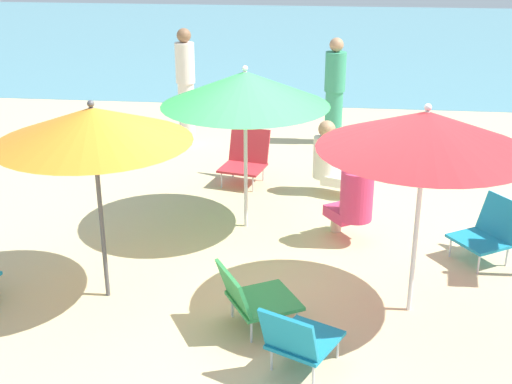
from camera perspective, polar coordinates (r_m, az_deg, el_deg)
The scene contains 13 objects.
ground_plane at distance 6.74m, azimuth 2.20°, elevation -6.10°, with size 40.00×40.00×0.00m, color #D3BC8C.
sea_water at distance 20.38m, azimuth 5.37°, elevation 12.78°, with size 40.00×16.00×0.01m, color #5693A3.
umbrella_green at distance 7.06m, azimuth -0.91°, elevation 8.67°, with size 1.77×1.77×1.79m.
umbrella_red at distance 5.51m, azimuth 14.06°, elevation 5.01°, with size 1.73×1.73×1.84m.
umbrella_orange at distance 5.75m, azimuth -13.55°, elevation 5.50°, with size 1.65×1.65×1.81m.
beach_chair_a at distance 8.75m, azimuth -0.86°, elevation 2.92°, with size 0.65×0.70×0.66m.
beach_chair_b at distance 5.64m, azimuth -0.29°, elevation -8.75°, with size 0.77×0.74×0.56m.
beach_chair_d at distance 5.13m, azimuth 3.60°, elevation -12.18°, with size 0.65×0.72×0.59m.
beach_chair_e at distance 7.09m, azimuth 18.99°, elevation -3.06°, with size 0.73×0.71×0.62m.
person_a at distance 8.37m, azimuth 6.16°, elevation 2.77°, with size 0.55×0.43×0.92m.
person_b at distance 10.30m, azimuth 6.61°, elevation 8.42°, with size 0.31×0.31×1.59m.
person_c at distance 10.17m, azimuth -5.91°, elevation 8.81°, with size 0.28×0.28×1.74m.
person_d at distance 7.07m, azimuth 8.23°, elevation -0.30°, with size 0.51×0.56×1.02m.
Camera 1 is at (0.42, -5.95, 3.15)m, focal length 47.66 mm.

